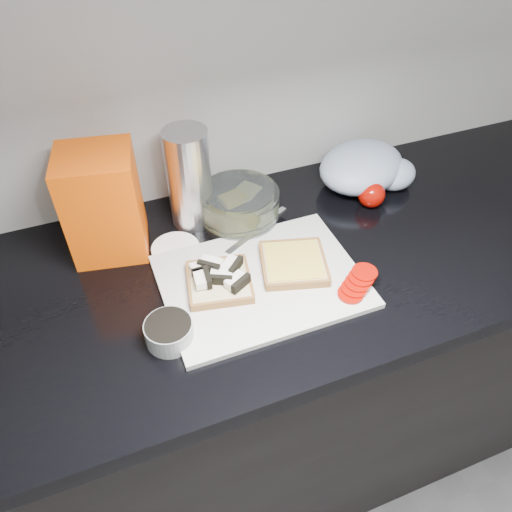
{
  "coord_description": "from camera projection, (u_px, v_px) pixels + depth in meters",
  "views": [
    {
      "loc": [
        -0.29,
        0.49,
        1.64
      ],
      "look_at": [
        -0.03,
        1.17,
        0.95
      ],
      "focal_mm": 35.0,
      "sensor_mm": 36.0,
      "label": 1
    }
  ],
  "objects": [
    {
      "name": "whole_tomatoes",
      "position": [
        372.0,
        194.0,
        1.19
      ],
      "size": [
        0.06,
        0.06,
        0.06
      ],
      "rotation": [
        0.0,
        0.0,
        -0.18
      ],
      "color": "#960A03",
      "rests_on": "countertop"
    },
    {
      "name": "steel_canister",
      "position": [
        189.0,
        179.0,
        1.09
      ],
      "size": [
        0.1,
        0.1,
        0.23
      ],
      "primitive_type": "cylinder",
      "color": "silver",
      "rests_on": "countertop"
    },
    {
      "name": "glass_bowl",
      "position": [
        239.0,
        206.0,
        1.15
      ],
      "size": [
        0.18,
        0.18,
        0.08
      ],
      "rotation": [
        0.0,
        0.0,
        0.27
      ],
      "color": "silver",
      "rests_on": "countertop"
    },
    {
      "name": "knife",
      "position": [
        264.0,
        225.0,
        1.14
      ],
      "size": [
        0.18,
        0.11,
        0.01
      ],
      "rotation": [
        0.0,
        0.0,
        0.49
      ],
      "color": "silver",
      "rests_on": "cutting_board"
    },
    {
      "name": "countertop",
      "position": [
        262.0,
        268.0,
        1.08
      ],
      "size": [
        3.5,
        0.64,
        0.04
      ],
      "primitive_type": "cube",
      "color": "black",
      "rests_on": "base_cabinet"
    },
    {
      "name": "bread_right",
      "position": [
        294.0,
        263.0,
        1.03
      ],
      "size": [
        0.17,
        0.17,
        0.02
      ],
      "rotation": [
        0.0,
        0.0,
        -0.27
      ],
      "color": "beige",
      "rests_on": "cutting_board"
    },
    {
      "name": "bread_bag",
      "position": [
        103.0,
        204.0,
        1.02
      ],
      "size": [
        0.17,
        0.16,
        0.23
      ],
      "primitive_type": "cube",
      "rotation": [
        0.0,
        0.0,
        -0.19
      ],
      "color": "#F35704",
      "rests_on": "countertop"
    },
    {
      "name": "tomato_slices",
      "position": [
        358.0,
        283.0,
        0.99
      ],
      "size": [
        0.11,
        0.09,
        0.02
      ],
      "rotation": [
        0.0,
        0.0,
        0.1
      ],
      "color": "#960A03",
      "rests_on": "cutting_board"
    },
    {
      "name": "seed_tub",
      "position": [
        169.0,
        331.0,
        0.9
      ],
      "size": [
        0.09,
        0.09,
        0.05
      ],
      "color": "gray",
      "rests_on": "countertop"
    },
    {
      "name": "tub_lid",
      "position": [
        175.0,
        248.0,
        1.09
      ],
      "size": [
        0.11,
        0.11,
        0.01
      ],
      "primitive_type": "cylinder",
      "rotation": [
        0.0,
        0.0,
        0.01
      ],
      "color": "white",
      "rests_on": "countertop"
    },
    {
      "name": "cutting_board",
      "position": [
        261.0,
        281.0,
        1.02
      ],
      "size": [
        0.4,
        0.3,
        0.01
      ],
      "primitive_type": "cube",
      "color": "silver",
      "rests_on": "countertop"
    },
    {
      "name": "bread_left",
      "position": [
        219.0,
        280.0,
        1.0
      ],
      "size": [
        0.15,
        0.15,
        0.04
      ],
      "rotation": [
        0.0,
        0.0,
        -0.19
      ],
      "color": "beige",
      "rests_on": "cutting_board"
    },
    {
      "name": "base_cabinet",
      "position": [
        261.0,
        382.0,
        1.39
      ],
      "size": [
        3.5,
        0.6,
        0.86
      ],
      "primitive_type": "cube",
      "color": "black",
      "rests_on": "ground"
    },
    {
      "name": "grocery_bag",
      "position": [
        366.0,
        168.0,
        1.24
      ],
      "size": [
        0.29,
        0.26,
        0.1
      ],
      "rotation": [
        0.0,
        0.0,
        0.36
      ],
      "color": "#ABB9D3",
      "rests_on": "countertop"
    }
  ]
}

